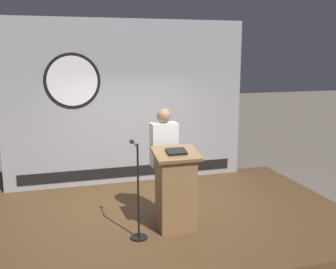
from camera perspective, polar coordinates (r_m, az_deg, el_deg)
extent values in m
plane|color=#6B6056|center=(6.59, -2.32, -13.98)|extent=(40.00, 40.00, 0.00)
cube|color=brown|center=(6.53, -2.33, -12.79)|extent=(6.40, 4.00, 0.30)
cube|color=#9E9EA3|center=(7.81, -5.76, 4.52)|extent=(4.73, 0.10, 3.18)
cylinder|color=black|center=(7.59, -13.52, 7.46)|extent=(1.03, 0.02, 1.03)
cylinder|color=white|center=(7.59, -13.52, 7.45)|extent=(0.92, 0.02, 0.92)
cube|color=black|center=(8.04, -5.49, -5.25)|extent=(4.26, 0.02, 0.20)
cube|color=olive|center=(5.83, 1.12, -8.36)|extent=(0.52, 0.40, 1.11)
cube|color=olive|center=(5.66, 1.15, -2.79)|extent=(0.64, 0.50, 0.15)
cube|color=black|center=(5.63, 1.21, -2.40)|extent=(0.28, 0.20, 0.06)
cylinder|color=black|center=(6.30, -0.57, -8.12)|extent=(0.26, 0.26, 0.84)
cube|color=white|center=(6.09, -0.58, -1.44)|extent=(0.40, 0.24, 0.67)
sphere|color=#997051|center=(6.00, -0.59, 2.69)|extent=(0.22, 0.22, 0.22)
cylinder|color=black|center=(5.77, -4.18, -14.46)|extent=(0.24, 0.24, 0.02)
cylinder|color=black|center=(5.51, -4.28, -8.21)|extent=(0.03, 0.03, 1.36)
cylinder|color=black|center=(5.51, -4.79, -1.40)|extent=(0.02, 0.38, 0.02)
sphere|color=#262626|center=(5.69, -5.18, -0.99)|extent=(0.07, 0.07, 0.07)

